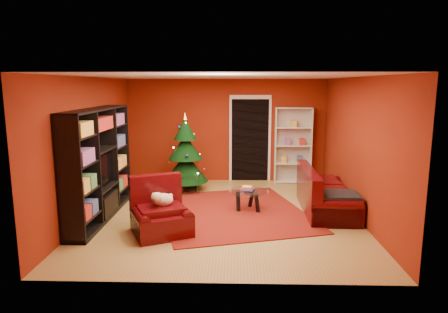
{
  "coord_description": "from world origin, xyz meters",
  "views": [
    {
      "loc": [
        0.22,
        -7.39,
        2.46
      ],
      "look_at": [
        0.0,
        0.4,
        1.05
      ],
      "focal_mm": 32.0,
      "sensor_mm": 36.0,
      "label": 1
    }
  ],
  "objects_px": {
    "christmas_tree": "(186,153)",
    "dog": "(163,200)",
    "sofa": "(327,190)",
    "gift_box_red": "(180,182)",
    "gift_box_green": "(194,181)",
    "white_bookshelf": "(293,145)",
    "acrylic_chair": "(190,175)",
    "media_unit": "(99,164)",
    "armchair": "(161,212)",
    "coffee_table": "(249,200)",
    "rug": "(233,212)"
  },
  "relations": [
    {
      "from": "media_unit",
      "to": "dog",
      "type": "xyz_separation_m",
      "value": [
        1.3,
        -0.73,
        -0.45
      ]
    },
    {
      "from": "christmas_tree",
      "to": "white_bookshelf",
      "type": "distance_m",
      "value": 2.75
    },
    {
      "from": "coffee_table",
      "to": "rug",
      "type": "bearing_deg",
      "value": -160.08
    },
    {
      "from": "dog",
      "to": "acrylic_chair",
      "type": "distance_m",
      "value": 2.52
    },
    {
      "from": "armchair",
      "to": "sofa",
      "type": "height_order",
      "value": "sofa"
    },
    {
      "from": "acrylic_chair",
      "to": "armchair",
      "type": "bearing_deg",
      "value": -103.18
    },
    {
      "from": "rug",
      "to": "gift_box_green",
      "type": "xyz_separation_m",
      "value": [
        -0.97,
        2.0,
        0.12
      ]
    },
    {
      "from": "gift_box_red",
      "to": "media_unit",
      "type": "bearing_deg",
      "value": -116.5
    },
    {
      "from": "coffee_table",
      "to": "acrylic_chair",
      "type": "height_order",
      "value": "acrylic_chair"
    },
    {
      "from": "armchair",
      "to": "white_bookshelf",
      "type": "bearing_deg",
      "value": 28.9
    },
    {
      "from": "christmas_tree",
      "to": "gift_box_green",
      "type": "bearing_deg",
      "value": 69.86
    },
    {
      "from": "christmas_tree",
      "to": "dog",
      "type": "height_order",
      "value": "christmas_tree"
    },
    {
      "from": "white_bookshelf",
      "to": "dog",
      "type": "height_order",
      "value": "white_bookshelf"
    },
    {
      "from": "armchair",
      "to": "dog",
      "type": "relative_size",
      "value": 2.43
    },
    {
      "from": "rug",
      "to": "sofa",
      "type": "height_order",
      "value": "sofa"
    },
    {
      "from": "sofa",
      "to": "gift_box_red",
      "type": "bearing_deg",
      "value": 61.78
    },
    {
      "from": "christmas_tree",
      "to": "white_bookshelf",
      "type": "bearing_deg",
      "value": 18.42
    },
    {
      "from": "gift_box_green",
      "to": "armchair",
      "type": "bearing_deg",
      "value": -93.81
    },
    {
      "from": "armchair",
      "to": "coffee_table",
      "type": "xyz_separation_m",
      "value": [
        1.5,
        1.29,
        -0.17
      ]
    },
    {
      "from": "media_unit",
      "to": "white_bookshelf",
      "type": "relative_size",
      "value": 1.36
    },
    {
      "from": "dog",
      "to": "coffee_table",
      "type": "xyz_separation_m",
      "value": [
        1.47,
        1.22,
        -0.36
      ]
    },
    {
      "from": "gift_box_red",
      "to": "acrylic_chair",
      "type": "xyz_separation_m",
      "value": [
        0.32,
        -0.51,
        0.29
      ]
    },
    {
      "from": "dog",
      "to": "armchair",
      "type": "bearing_deg",
      "value": -135.0
    },
    {
      "from": "christmas_tree",
      "to": "media_unit",
      "type": "bearing_deg",
      "value": -124.02
    },
    {
      "from": "rug",
      "to": "christmas_tree",
      "type": "relative_size",
      "value": 1.69
    },
    {
      "from": "media_unit",
      "to": "gift_box_green",
      "type": "xyz_separation_m",
      "value": [
        1.48,
        2.37,
        -0.89
      ]
    },
    {
      "from": "sofa",
      "to": "coffee_table",
      "type": "relative_size",
      "value": 2.54
    },
    {
      "from": "gift_box_red",
      "to": "armchair",
      "type": "bearing_deg",
      "value": -87.67
    },
    {
      "from": "media_unit",
      "to": "white_bookshelf",
      "type": "bearing_deg",
      "value": 36.26
    },
    {
      "from": "coffee_table",
      "to": "acrylic_chair",
      "type": "xyz_separation_m",
      "value": [
        -1.3,
        1.29,
        0.21
      ]
    },
    {
      "from": "dog",
      "to": "christmas_tree",
      "type": "bearing_deg",
      "value": 64.17
    },
    {
      "from": "christmas_tree",
      "to": "dog",
      "type": "xyz_separation_m",
      "value": [
        -0.05,
        -2.72,
        -0.33
      ]
    },
    {
      "from": "gift_box_green",
      "to": "gift_box_red",
      "type": "height_order",
      "value": "gift_box_green"
    },
    {
      "from": "gift_box_green",
      "to": "sofa",
      "type": "xyz_separation_m",
      "value": [
        2.81,
        -1.87,
        0.31
      ]
    },
    {
      "from": "media_unit",
      "to": "coffee_table",
      "type": "height_order",
      "value": "media_unit"
    },
    {
      "from": "christmas_tree",
      "to": "rug",
      "type": "bearing_deg",
      "value": -55.42
    },
    {
      "from": "gift_box_green",
      "to": "media_unit",
      "type": "bearing_deg",
      "value": -122.01
    },
    {
      "from": "dog",
      "to": "sofa",
      "type": "distance_m",
      "value": 3.24
    },
    {
      "from": "sofa",
      "to": "gift_box_green",
      "type": "bearing_deg",
      "value": 57.85
    },
    {
      "from": "gift_box_red",
      "to": "acrylic_chair",
      "type": "height_order",
      "value": "acrylic_chair"
    },
    {
      "from": "gift_box_green",
      "to": "coffee_table",
      "type": "height_order",
      "value": "coffee_table"
    },
    {
      "from": "white_bookshelf",
      "to": "acrylic_chair",
      "type": "bearing_deg",
      "value": -155.28
    },
    {
      "from": "armchair",
      "to": "dog",
      "type": "xyz_separation_m",
      "value": [
        0.02,
        0.07,
        0.19
      ]
    },
    {
      "from": "gift_box_red",
      "to": "armchair",
      "type": "relative_size",
      "value": 0.25
    },
    {
      "from": "gift_box_green",
      "to": "white_bookshelf",
      "type": "height_order",
      "value": "white_bookshelf"
    },
    {
      "from": "armchair",
      "to": "rug",
      "type": "bearing_deg",
      "value": 19.93
    },
    {
      "from": "white_bookshelf",
      "to": "acrylic_chair",
      "type": "xyz_separation_m",
      "value": [
        -2.48,
        -1.07,
        -0.53
      ]
    },
    {
      "from": "christmas_tree",
      "to": "coffee_table",
      "type": "bearing_deg",
      "value": -46.34
    },
    {
      "from": "gift_box_green",
      "to": "sofa",
      "type": "relative_size",
      "value": 0.12
    },
    {
      "from": "gift_box_green",
      "to": "gift_box_red",
      "type": "xyz_separation_m",
      "value": [
        -0.34,
        -0.07,
        -0.0
      ]
    }
  ]
}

